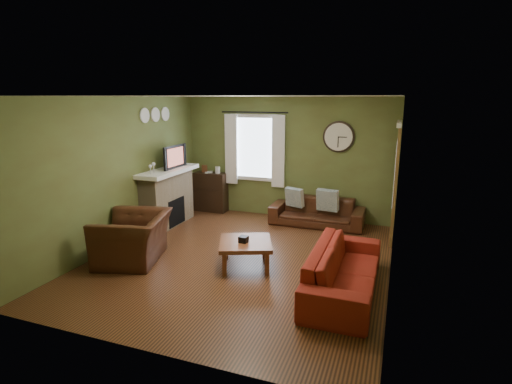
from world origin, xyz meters
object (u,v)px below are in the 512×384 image
(sofa_brown, at_px, (317,212))
(sofa_red, at_px, (344,270))
(armchair, at_px, (133,238))
(coffee_table, at_px, (246,254))
(bookshelf, at_px, (211,192))

(sofa_brown, xyz_separation_m, sofa_red, (0.94, -2.76, 0.03))
(armchair, distance_m, coffee_table, 1.84)
(armchair, relative_size, coffee_table, 1.48)
(armchair, bearing_deg, sofa_brown, 123.36)
(coffee_table, bearing_deg, sofa_red, -10.58)
(coffee_table, bearing_deg, sofa_brown, 76.00)
(bookshelf, height_order, armchair, bookshelf)
(sofa_brown, bearing_deg, armchair, -130.23)
(bookshelf, distance_m, coffee_table, 3.30)
(sofa_brown, distance_m, armchair, 3.73)
(bookshelf, relative_size, sofa_brown, 0.47)
(sofa_red, bearing_deg, armchair, 91.50)
(bookshelf, bearing_deg, armchair, -87.61)
(sofa_red, xyz_separation_m, armchair, (-3.34, -0.09, 0.07))
(sofa_red, xyz_separation_m, coffee_table, (-1.55, 0.29, -0.10))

